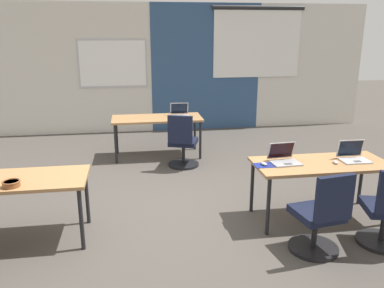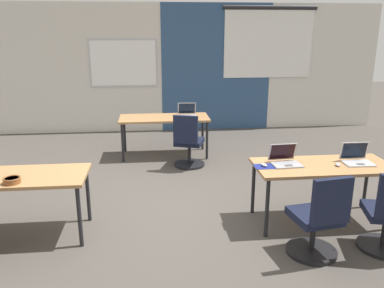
{
  "view_description": "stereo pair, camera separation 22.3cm",
  "coord_description": "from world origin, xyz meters",
  "px_view_note": "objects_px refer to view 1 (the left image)",
  "views": [
    {
      "loc": [
        -0.45,
        -4.73,
        2.23
      ],
      "look_at": [
        0.23,
        -0.38,
        0.95
      ],
      "focal_mm": 36.88,
      "sensor_mm": 36.0,
      "label": 1
    },
    {
      "loc": [
        -0.23,
        -4.76,
        2.23
      ],
      "look_at": [
        0.23,
        -0.38,
        0.95
      ],
      "focal_mm": 36.88,
      "sensor_mm": 36.0,
      "label": 2
    }
  ],
  "objects_px": {
    "desk_near_right": "(321,167)",
    "mouse_near_right_end": "(336,162)",
    "mouse_near_right_inner": "(264,164)",
    "desk_far_center": "(157,121)",
    "laptop_near_right_inner": "(284,159)",
    "desk_near_left": "(10,184)",
    "laptop_far_right": "(180,113)",
    "laptop_near_right_end": "(353,156)",
    "snack_bowl": "(11,183)",
    "chair_near_right_inner": "(320,220)",
    "chair_far_right": "(183,145)"
  },
  "relations": [
    {
      "from": "laptop_near_right_end",
      "to": "chair_far_right",
      "type": "height_order",
      "value": "laptop_near_right_end"
    },
    {
      "from": "desk_near_right",
      "to": "chair_near_right_inner",
      "type": "xyz_separation_m",
      "value": [
        -0.35,
        -0.76,
        -0.28
      ]
    },
    {
      "from": "chair_near_right_inner",
      "to": "laptop_far_right",
      "type": "height_order",
      "value": "laptop_far_right"
    },
    {
      "from": "snack_bowl",
      "to": "desk_near_right",
      "type": "bearing_deg",
      "value": 3.76
    },
    {
      "from": "mouse_near_right_inner",
      "to": "chair_far_right",
      "type": "distance_m",
      "value": 2.25
    },
    {
      "from": "desk_near_right",
      "to": "mouse_near_right_end",
      "type": "relative_size",
      "value": 14.41
    },
    {
      "from": "chair_far_right",
      "to": "mouse_near_right_end",
      "type": "bearing_deg",
      "value": 144.18
    },
    {
      "from": "laptop_far_right",
      "to": "laptop_near_right_end",
      "type": "bearing_deg",
      "value": -55.44
    },
    {
      "from": "desk_near_right",
      "to": "mouse_near_right_inner",
      "type": "bearing_deg",
      "value": 179.87
    },
    {
      "from": "laptop_near_right_end",
      "to": "laptop_far_right",
      "type": "relative_size",
      "value": 0.97
    },
    {
      "from": "mouse_near_right_inner",
      "to": "laptop_near_right_inner",
      "type": "bearing_deg",
      "value": 12.61
    },
    {
      "from": "mouse_near_right_end",
      "to": "snack_bowl",
      "type": "relative_size",
      "value": 0.63
    },
    {
      "from": "desk_near_left",
      "to": "laptop_near_right_end",
      "type": "relative_size",
      "value": 4.77
    },
    {
      "from": "mouse_near_right_end",
      "to": "chair_far_right",
      "type": "distance_m",
      "value": 2.69
    },
    {
      "from": "mouse_near_right_inner",
      "to": "mouse_near_right_end",
      "type": "relative_size",
      "value": 1.01
    },
    {
      "from": "laptop_far_right",
      "to": "mouse_near_right_end",
      "type": "bearing_deg",
      "value": -60.18
    },
    {
      "from": "desk_far_center",
      "to": "snack_bowl",
      "type": "relative_size",
      "value": 9.01
    },
    {
      "from": "desk_far_center",
      "to": "laptop_near_right_inner",
      "type": "xyz_separation_m",
      "value": [
        1.31,
        -2.74,
        0.11
      ]
    },
    {
      "from": "desk_near_right",
      "to": "snack_bowl",
      "type": "relative_size",
      "value": 9.01
    },
    {
      "from": "desk_near_left",
      "to": "laptop_far_right",
      "type": "distance_m",
      "value": 3.59
    },
    {
      "from": "laptop_near_right_inner",
      "to": "snack_bowl",
      "type": "distance_m",
      "value": 2.99
    },
    {
      "from": "chair_near_right_inner",
      "to": "laptop_near_right_end",
      "type": "height_order",
      "value": "laptop_near_right_end"
    },
    {
      "from": "desk_near_left",
      "to": "snack_bowl",
      "type": "xyz_separation_m",
      "value": [
        0.08,
        -0.22,
        0.1
      ]
    },
    {
      "from": "chair_near_right_inner",
      "to": "mouse_near_right_end",
      "type": "height_order",
      "value": "chair_near_right_inner"
    },
    {
      "from": "laptop_near_right_end",
      "to": "snack_bowl",
      "type": "xyz_separation_m",
      "value": [
        -3.83,
        -0.24,
        -0.01
      ]
    },
    {
      "from": "snack_bowl",
      "to": "desk_near_left",
      "type": "bearing_deg",
      "value": 110.46
    },
    {
      "from": "laptop_far_right",
      "to": "snack_bowl",
      "type": "height_order",
      "value": "laptop_far_right"
    },
    {
      "from": "laptop_near_right_inner",
      "to": "mouse_near_right_inner",
      "type": "height_order",
      "value": "laptop_near_right_inner"
    },
    {
      "from": "mouse_near_right_inner",
      "to": "laptop_near_right_end",
      "type": "distance_m",
      "value": 1.12
    },
    {
      "from": "laptop_near_right_inner",
      "to": "desk_near_left",
      "type": "bearing_deg",
      "value": 176.99
    },
    {
      "from": "chair_near_right_inner",
      "to": "mouse_near_right_end",
      "type": "distance_m",
      "value": 0.93
    },
    {
      "from": "desk_near_right",
      "to": "laptop_near_right_inner",
      "type": "bearing_deg",
      "value": 171.99
    },
    {
      "from": "chair_near_right_inner",
      "to": "laptop_near_right_end",
      "type": "distance_m",
      "value": 1.16
    },
    {
      "from": "mouse_near_right_end",
      "to": "mouse_near_right_inner",
      "type": "bearing_deg",
      "value": 175.69
    },
    {
      "from": "mouse_near_right_inner",
      "to": "desk_near_left",
      "type": "bearing_deg",
      "value": -179.97
    },
    {
      "from": "desk_far_center",
      "to": "mouse_near_right_inner",
      "type": "xyz_separation_m",
      "value": [
        1.04,
        -2.8,
        0.08
      ]
    },
    {
      "from": "desk_near_right",
      "to": "chair_far_right",
      "type": "relative_size",
      "value": 1.74
    },
    {
      "from": "chair_far_right",
      "to": "laptop_near_right_inner",
      "type": "bearing_deg",
      "value": 133.79
    },
    {
      "from": "desk_near_left",
      "to": "mouse_near_right_end",
      "type": "distance_m",
      "value": 3.65
    },
    {
      "from": "desk_near_right",
      "to": "chair_near_right_inner",
      "type": "relative_size",
      "value": 1.74
    },
    {
      "from": "chair_near_right_inner",
      "to": "snack_bowl",
      "type": "bearing_deg",
      "value": -18.77
    },
    {
      "from": "desk_near_left",
      "to": "chair_near_right_inner",
      "type": "height_order",
      "value": "chair_near_right_inner"
    },
    {
      "from": "desk_near_right",
      "to": "laptop_near_right_inner",
      "type": "xyz_separation_m",
      "value": [
        -0.44,
        0.06,
        0.11
      ]
    },
    {
      "from": "chair_far_right",
      "to": "mouse_near_right_inner",
      "type": "bearing_deg",
      "value": 126.81
    },
    {
      "from": "desk_far_center",
      "to": "mouse_near_right_inner",
      "type": "distance_m",
      "value": 2.99
    },
    {
      "from": "mouse_near_right_inner",
      "to": "desk_far_center",
      "type": "bearing_deg",
      "value": 110.42
    },
    {
      "from": "laptop_near_right_inner",
      "to": "laptop_near_right_end",
      "type": "relative_size",
      "value": 1.05
    },
    {
      "from": "desk_far_center",
      "to": "desk_near_left",
      "type": "bearing_deg",
      "value": -122.01
    },
    {
      "from": "mouse_near_right_inner",
      "to": "chair_near_right_inner",
      "type": "xyz_separation_m",
      "value": [
        0.35,
        -0.76,
        -0.36
      ]
    },
    {
      "from": "snack_bowl",
      "to": "mouse_near_right_inner",
      "type": "bearing_deg",
      "value": 4.77
    }
  ]
}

